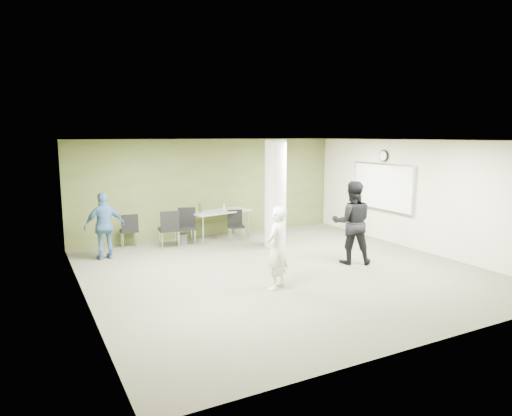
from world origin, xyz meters
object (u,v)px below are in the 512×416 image
folding_table (220,212)px  woman_white (277,248)px  man_black (352,223)px  man_blue (105,226)px  chair_back_left (129,228)px

folding_table → woman_white: (-0.72, -4.41, 0.04)m
folding_table → man_black: size_ratio=0.96×
folding_table → man_black: bearing=-76.7°
woman_white → man_blue: (-2.52, 3.72, -0.00)m
man_black → man_blue: size_ratio=1.19×
folding_table → man_blue: bearing=-179.4°
woman_white → man_blue: same height
chair_back_left → man_black: bearing=142.0°
folding_table → woman_white: 4.47m
chair_back_left → woman_white: bearing=115.5°
chair_back_left → woman_white: woman_white is taller
woman_white → man_black: man_black is taller
chair_back_left → man_blue: man_blue is taller
woman_white → man_black: (2.41, 0.75, 0.15)m
chair_back_left → man_blue: size_ratio=0.56×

